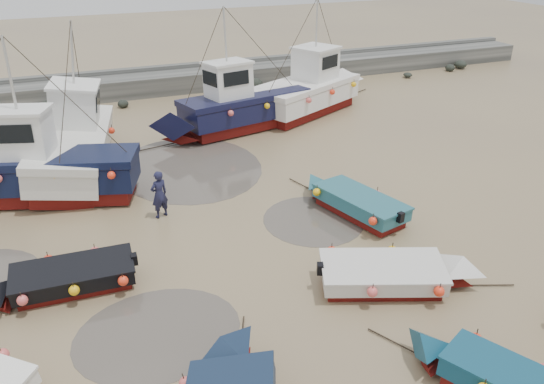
{
  "coord_description": "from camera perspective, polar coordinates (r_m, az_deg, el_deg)",
  "views": [
    {
      "loc": [
        -4.03,
        -12.01,
        9.51
      ],
      "look_at": [
        2.04,
        3.16,
        1.4
      ],
      "focal_mm": 35.0,
      "sensor_mm": 36.0,
      "label": 1
    }
  ],
  "objects": [
    {
      "name": "cabin_boat_1",
      "position": [
        24.86,
        -20.73,
        5.37
      ],
      "size": [
        4.42,
        11.26,
        6.22
      ],
      "rotation": [
        0.0,
        0.0,
        -0.18
      ],
      "color": "#690D0A",
      "rests_on": "ground"
    },
    {
      "name": "dinghy_6",
      "position": [
        19.88,
        8.65,
        -0.73
      ],
      "size": [
        2.72,
        5.8,
        1.43
      ],
      "rotation": [
        0.0,
        0.0,
        0.29
      ],
      "color": "#690D0A",
      "rests_on": "ground"
    },
    {
      "name": "seawall",
      "position": [
        35.38,
        -14.75,
        11.0
      ],
      "size": [
        60.0,
        4.92,
        1.5
      ],
      "color": "slate",
      "rests_on": "ground"
    },
    {
      "name": "dinghy_5",
      "position": [
        16.04,
        13.04,
        -8.36
      ],
      "size": [
        5.68,
        3.14,
        1.43
      ],
      "rotation": [
        0.0,
        0.0,
        -1.94
      ],
      "color": "#690D0A",
      "rests_on": "ground"
    },
    {
      "name": "dinghy_2",
      "position": [
        13.51,
        22.95,
        -17.71
      ],
      "size": [
        3.0,
        4.89,
        1.43
      ],
      "rotation": [
        0.0,
        0.0,
        0.48
      ],
      "color": "#690D0A",
      "rests_on": "ground"
    },
    {
      "name": "cabin_boat_3",
      "position": [
        31.05,
        4.28,
        11.08
      ],
      "size": [
        9.52,
        6.18,
        6.22
      ],
      "rotation": [
        0.0,
        0.0,
        -1.1
      ],
      "color": "#690D0A",
      "rests_on": "ground"
    },
    {
      "name": "person",
      "position": [
        20.02,
        -11.79,
        -2.59
      ],
      "size": [
        0.78,
        0.65,
        1.82
      ],
      "primitive_type": "imported",
      "rotation": [
        0.0,
        0.0,
        3.51
      ],
      "color": "#1A1B36",
      "rests_on": "ground"
    },
    {
      "name": "puddle_d",
      "position": [
        23.96,
        -8.88,
        2.68
      ],
      "size": [
        6.33,
        6.33,
        0.01
      ],
      "primitive_type": "cylinder",
      "color": "#514A41",
      "rests_on": "ground"
    },
    {
      "name": "dinghy_4",
      "position": [
        16.63,
        -21.82,
        -8.37
      ],
      "size": [
        5.71,
        1.93,
        1.43
      ],
      "rotation": [
        0.0,
        0.0,
        1.53
      ],
      "color": "#690D0A",
      "rests_on": "ground"
    },
    {
      "name": "puddle_a",
      "position": [
        14.72,
        -12.17,
        -14.57
      ],
      "size": [
        4.4,
        4.4,
        0.01
      ],
      "primitive_type": "cylinder",
      "color": "#514A41",
      "rests_on": "ground"
    },
    {
      "name": "cabin_boat_0",
      "position": [
        22.17,
        -24.17,
        2.41
      ],
      "size": [
        9.41,
        4.44,
        6.22
      ],
      "rotation": [
        0.0,
        0.0,
        1.27
      ],
      "color": "#690D0A",
      "rests_on": "ground"
    },
    {
      "name": "puddle_b",
      "position": [
        19.41,
        4.45,
        -3.02
      ],
      "size": [
        3.65,
        3.65,
        0.01
      ],
      "primitive_type": "cylinder",
      "color": "#514A41",
      "rests_on": "ground"
    },
    {
      "name": "cabin_boat_2",
      "position": [
        27.73,
        -3.97,
        9.21
      ],
      "size": [
        9.94,
        4.03,
        6.22
      ],
      "rotation": [
        0.0,
        0.0,
        1.78
      ],
      "color": "#690D0A",
      "rests_on": "ground"
    },
    {
      "name": "ground",
      "position": [
        15.85,
        -2.65,
        -10.53
      ],
      "size": [
        120.0,
        120.0,
        0.0
      ],
      "primitive_type": "plane",
      "color": "#8C7953",
      "rests_on": "ground"
    }
  ]
}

